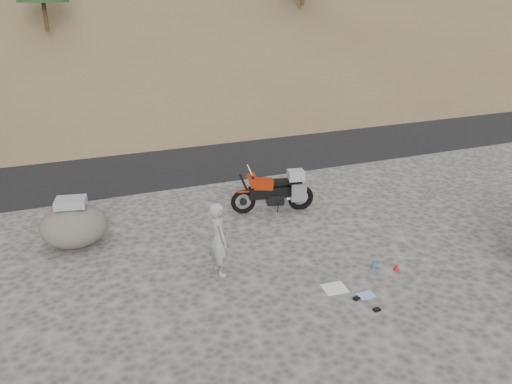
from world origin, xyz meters
The scene contains 11 objects.
ground centered at (0.00, 0.00, 0.00)m, with size 140.00×140.00×0.00m, color #454240.
road centered at (0.00, 9.00, 0.00)m, with size 120.00×7.00×0.05m, color black.
motorcycle centered at (1.34, 2.83, 0.60)m, with size 2.34×0.94×1.40m.
man centered at (-1.16, 0.24, 0.00)m, with size 0.61×0.40×1.68m, color #929398.
boulder centered at (-4.01, 2.75, 0.53)m, with size 2.00×1.87×1.22m.
gear_white_cloth centered at (0.89, -1.24, 0.01)m, with size 0.48×0.43×0.02m, color white.
gear_bottle centered at (2.09, -0.85, 0.09)m, with size 0.07×0.07×0.19m, color #1C5BA9.
gear_funnel centered at (2.53, -1.10, 0.09)m, with size 0.14×0.14×0.18m, color red.
gear_glove_a centered at (1.27, -2.21, 0.02)m, with size 0.14×0.10×0.04m, color black.
gear_glove_b centered at (1.10, -1.74, 0.02)m, with size 0.13×0.10×0.04m, color black.
gear_blue_cloth centered at (1.36, -1.70, 0.01)m, with size 0.34×0.25×0.01m, color #93B5E3.
Camera 1 is at (-3.89, -8.90, 5.80)m, focal length 35.00 mm.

